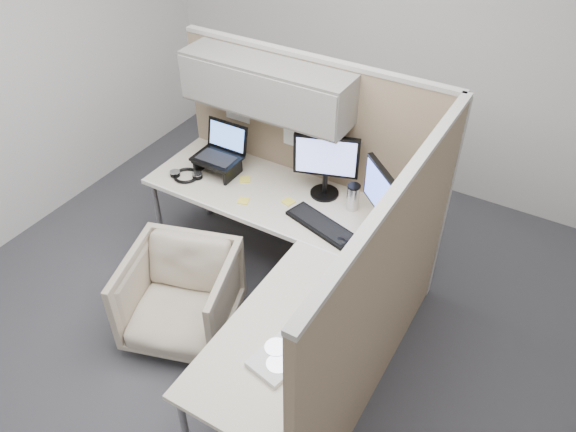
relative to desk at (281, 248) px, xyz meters
The scene contains 19 objects.
ground 0.71m from the desk, 134.71° to the right, with size 4.50×4.50×0.00m, color #39383D.
partition_back 0.88m from the desk, 115.90° to the left, with size 2.00×0.36×1.63m.
partition_right 0.81m from the desk, 13.96° to the right, with size 0.07×2.03×1.63m.
desk is the anchor object (origin of this frame).
office_chair 0.75m from the desk, 142.93° to the right, with size 0.69×0.64×0.71m, color beige.
monitor_left 0.67m from the desk, 90.41° to the left, with size 0.43×0.20×0.47m.
monitor_right 0.70m from the desk, 40.46° to the left, with size 0.35×0.32×0.47m.
laptop_station 0.93m from the desk, 150.16° to the left, with size 0.33×0.29×0.35m.
keyboard 0.31m from the desk, 62.55° to the left, with size 0.50×0.17×0.02m, color black.
mouse 0.38m from the desk, 29.94° to the left, with size 0.09×0.06×0.03m, color black.
travel_mug 0.61m from the desk, 66.93° to the left, with size 0.09×0.09×0.19m.
soda_can_green 0.58m from the desk, 19.31° to the left, with size 0.07×0.07×0.12m, color #1E3FA5.
soda_can_silver 0.57m from the desk, 33.89° to the left, with size 0.07×0.07×0.12m, color black.
sticky_note_a 0.51m from the desk, 152.33° to the left, with size 0.08×0.08×0.01m, color yellow.
sticky_note_d 0.42m from the desk, 114.55° to the left, with size 0.08×0.08×0.01m, color yellow.
sticky_note_c 0.73m from the desk, 142.13° to the left, with size 0.08×0.08×0.01m, color yellow.
headphones 1.00m from the desk, 164.76° to the left, with size 0.25×0.25×0.03m.
paper_stack 0.90m from the desk, 60.10° to the right, with size 0.26×0.30×0.03m.
desk_clock 0.64m from the desk, 33.79° to the right, with size 0.06×0.09×0.09m.
Camera 1 is at (1.50, -2.11, 3.08)m, focal length 35.00 mm.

